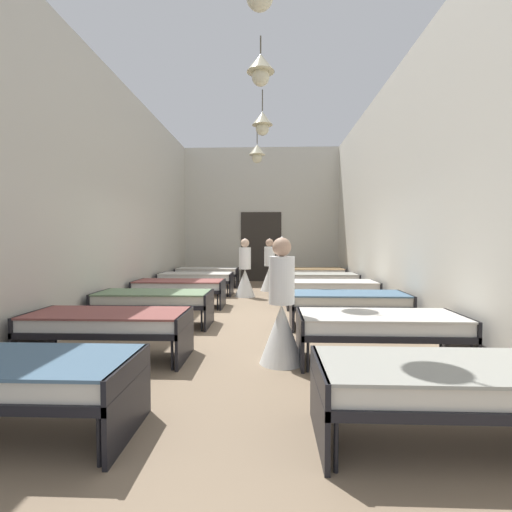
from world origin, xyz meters
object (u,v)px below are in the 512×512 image
bed_left_row_2 (154,300)px  bed_right_row_3 (331,287)px  bed_left_row_0 (5,376)px  bed_left_row_5 (207,272)px  bed_right_row_0 (452,383)px  nurse_near_aisle (270,272)px  bed_left_row_3 (180,287)px  bed_right_row_1 (379,325)px  bed_right_row_2 (348,301)px  bed_right_row_5 (313,273)px  bed_left_row_4 (196,278)px  bed_right_row_4 (320,279)px  nurse_far_aisle (282,318)px  nurse_mid_aisle (245,276)px  bed_left_row_1 (109,323)px

bed_left_row_2 → bed_right_row_3: 3.68m
bed_left_row_0 → bed_left_row_2: same height
bed_left_row_5 → bed_right_row_0: bearing=-69.8°
nurse_near_aisle → bed_left_row_3: bearing=-62.9°
bed_right_row_1 → bed_right_row_2: same height
bed_right_row_2 → bed_right_row_5: size_ratio=1.00×
bed_left_row_5 → bed_right_row_5: bearing=0.0°
bed_left_row_3 → bed_left_row_4: size_ratio=1.00×
bed_right_row_2 → bed_right_row_4: same height
bed_left_row_4 → bed_right_row_2: bearing=-47.5°
bed_right_row_4 → nurse_far_aisle: nurse_far_aisle is taller
bed_right_row_0 → bed_right_row_1: same height
bed_right_row_3 → nurse_near_aisle: (-1.31, 2.62, 0.09)m
bed_right_row_3 → bed_left_row_5: same height
bed_right_row_0 → bed_left_row_3: bearing=121.5°
bed_right_row_1 → bed_left_row_5: size_ratio=1.00×
bed_right_row_4 → bed_left_row_5: same height
bed_right_row_4 → bed_right_row_5: (0.00, 1.76, 0.00)m
bed_left_row_4 → nurse_mid_aisle: (1.30, -0.25, 0.09)m
bed_right_row_0 → bed_left_row_5: same height
bed_left_row_2 → nurse_mid_aisle: nurse_mid_aisle is taller
bed_right_row_4 → nurse_near_aisle: 1.57m
bed_left_row_0 → bed_left_row_1: 1.76m
bed_left_row_0 → nurse_near_aisle: (1.92, 7.91, 0.09)m
bed_left_row_5 → bed_right_row_4: bearing=-28.6°
bed_right_row_4 → bed_left_row_5: (-3.23, 1.76, 0.00)m
nurse_far_aisle → bed_left_row_0: bearing=-26.3°
bed_left_row_1 → bed_right_row_2: same height
bed_left_row_4 → bed_left_row_5: 1.76m
bed_left_row_0 → nurse_far_aisle: size_ratio=1.28×
bed_left_row_0 → bed_left_row_3: same height
bed_right_row_1 → nurse_near_aisle: bearing=102.1°
bed_left_row_2 → nurse_mid_aisle: size_ratio=1.28×
bed_left_row_3 → nurse_near_aisle: nurse_near_aisle is taller
bed_right_row_2 → bed_right_row_5: (0.00, 5.29, 0.00)m
bed_right_row_5 → bed_left_row_3: bearing=-132.5°
nurse_near_aisle → bed_left_row_1: bearing=-44.0°
bed_right_row_0 → bed_left_row_1: size_ratio=1.00×
bed_left_row_3 → bed_right_row_4: size_ratio=1.00×
bed_right_row_2 → bed_left_row_4: same height
bed_right_row_1 → bed_right_row_0: bearing=-90.0°
bed_right_row_0 → nurse_mid_aisle: (-1.93, 6.79, 0.09)m
bed_left_row_0 → bed_left_row_5: bearing=90.0°
bed_right_row_0 → nurse_near_aisle: nurse_near_aisle is taller
bed_right_row_0 → bed_right_row_4: (0.00, 7.05, 0.00)m
bed_left_row_2 → nurse_near_aisle: size_ratio=1.28×
bed_right_row_1 → bed_right_row_2: 1.76m
bed_right_row_1 → bed_left_row_2: size_ratio=1.00×
bed_left_row_2 → nurse_mid_aisle: (1.30, 3.27, 0.09)m
bed_left_row_3 → nurse_near_aisle: size_ratio=1.28×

